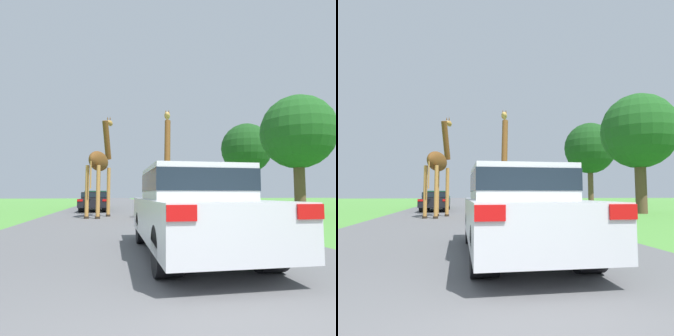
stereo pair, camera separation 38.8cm
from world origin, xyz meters
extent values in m
cube|color=#5B5B5E|center=(0.00, 30.00, 0.00)|extent=(7.58, 120.00, 0.00)
cylinder|color=tan|center=(2.18, 11.46, 0.99)|extent=(0.20, 0.20, 1.98)
cylinder|color=#2D2319|center=(2.18, 11.46, 0.06)|extent=(0.26, 0.26, 0.12)
cylinder|color=tan|center=(1.60, 11.58, 0.99)|extent=(0.20, 0.20, 1.98)
cylinder|color=#2D2319|center=(1.60, 11.58, 0.06)|extent=(0.26, 0.26, 0.12)
cylinder|color=tan|center=(2.49, 12.92, 0.99)|extent=(0.20, 0.20, 1.98)
cylinder|color=#2D2319|center=(2.49, 12.92, 0.06)|extent=(0.26, 0.26, 0.12)
cylinder|color=tan|center=(1.91, 13.04, 0.99)|extent=(0.20, 0.20, 1.98)
cylinder|color=#2D2319|center=(1.91, 13.04, 0.06)|extent=(0.26, 0.26, 0.12)
ellipsoid|color=brown|center=(2.04, 12.25, 2.20)|extent=(1.12, 2.23, 0.81)
cylinder|color=brown|center=(1.81, 11.16, 3.38)|extent=(0.43, 0.89, 1.98)
ellipsoid|color=tan|center=(1.72, 10.75, 4.37)|extent=(0.35, 0.60, 0.30)
cylinder|color=tan|center=(2.26, 13.24, 1.66)|extent=(0.07, 0.07, 1.09)
cone|color=brown|center=(1.82, 10.90, 4.60)|extent=(0.07, 0.07, 0.16)
cone|color=brown|center=(1.70, 10.93, 4.60)|extent=(0.07, 0.07, 0.16)
cylinder|color=#B77F3D|center=(-1.17, 13.67, 1.18)|extent=(0.17, 0.17, 2.37)
cylinder|color=#2D2319|center=(-1.17, 13.67, 0.05)|extent=(0.22, 0.22, 0.10)
cylinder|color=#B77F3D|center=(-0.68, 13.51, 1.18)|extent=(0.17, 0.17, 2.37)
cylinder|color=#2D2319|center=(-0.68, 13.51, 0.05)|extent=(0.22, 0.22, 0.10)
cylinder|color=#B77F3D|center=(-1.60, 12.36, 1.18)|extent=(0.17, 0.17, 2.37)
cylinder|color=#2D2319|center=(-1.60, 12.36, 0.05)|extent=(0.22, 0.22, 0.10)
cylinder|color=#B77F3D|center=(-1.12, 12.20, 1.18)|extent=(0.17, 0.17, 2.37)
cylinder|color=#2D2319|center=(-1.12, 12.20, 0.05)|extent=(0.22, 0.22, 0.10)
ellipsoid|color=brown|center=(-1.14, 12.94, 2.62)|extent=(1.19, 2.07, 0.92)
cylinder|color=brown|center=(-0.82, 13.93, 3.82)|extent=(0.55, 0.93, 1.97)
ellipsoid|color=#B77F3D|center=(-0.68, 14.33, 4.80)|extent=(0.40, 0.61, 0.30)
cylinder|color=#B77F3D|center=(-1.44, 12.05, 1.97)|extent=(0.06, 0.06, 1.30)
cone|color=brown|center=(-0.80, 14.19, 5.03)|extent=(0.07, 0.07, 0.16)
cone|color=brown|center=(-0.67, 14.15, 5.03)|extent=(0.07, 0.07, 0.16)
cube|color=silver|center=(0.94, 3.91, 0.63)|extent=(1.79, 4.60, 0.70)
cube|color=silver|center=(0.94, 3.91, 1.27)|extent=(1.61, 2.07, 0.58)
cube|color=#19232D|center=(0.94, 3.91, 1.30)|extent=(1.63, 2.09, 0.35)
cube|color=red|center=(0.21, 1.60, 0.88)|extent=(0.32, 0.03, 0.17)
cube|color=red|center=(1.68, 1.60, 0.88)|extent=(0.32, 0.03, 0.17)
cylinder|color=black|center=(0.23, 5.29, 0.34)|extent=(0.36, 0.67, 0.67)
cylinder|color=black|center=(1.66, 5.29, 0.34)|extent=(0.36, 0.67, 0.67)
cylinder|color=black|center=(0.23, 2.53, 0.34)|extent=(0.36, 0.67, 0.67)
cylinder|color=black|center=(1.66, 2.53, 0.34)|extent=(0.36, 0.67, 0.67)
cube|color=silver|center=(-2.20, 28.59, 0.56)|extent=(1.73, 4.53, 0.64)
cube|color=silver|center=(-2.20, 28.59, 1.11)|extent=(1.56, 2.04, 0.46)
cube|color=#19232D|center=(-2.20, 28.59, 1.13)|extent=(1.57, 2.06, 0.28)
cube|color=red|center=(-2.91, 26.31, 0.79)|extent=(0.31, 0.03, 0.15)
cube|color=red|center=(-1.49, 26.31, 0.79)|extent=(0.31, 0.03, 0.15)
cylinder|color=black|center=(-2.89, 29.95, 0.29)|extent=(0.35, 0.58, 0.58)
cylinder|color=black|center=(-1.51, 29.95, 0.29)|extent=(0.35, 0.58, 0.58)
cylinder|color=black|center=(-2.89, 27.23, 0.29)|extent=(0.35, 0.58, 0.58)
cylinder|color=black|center=(-1.51, 27.23, 0.29)|extent=(0.35, 0.58, 0.58)
cube|color=black|center=(-1.61, 18.68, 0.55)|extent=(1.72, 4.60, 0.51)
cube|color=black|center=(-1.61, 18.68, 1.00)|extent=(1.55, 2.07, 0.40)
cube|color=#19232D|center=(-1.61, 18.68, 1.02)|extent=(1.57, 2.09, 0.24)
cube|color=red|center=(-2.31, 16.37, 0.73)|extent=(0.31, 0.03, 0.12)
cube|color=red|center=(-0.90, 16.37, 0.73)|extent=(0.31, 0.03, 0.12)
cylinder|color=black|center=(-2.30, 20.07, 0.35)|extent=(0.34, 0.69, 0.69)
cylinder|color=black|center=(-0.92, 20.07, 0.35)|extent=(0.34, 0.69, 0.69)
cylinder|color=black|center=(-2.30, 17.30, 0.35)|extent=(0.34, 0.69, 0.69)
cylinder|color=black|center=(-0.92, 17.30, 0.35)|extent=(0.34, 0.69, 0.69)
cube|color=#144C28|center=(-1.81, 23.57, 0.61)|extent=(1.84, 3.95, 0.65)
cube|color=#144C28|center=(-1.81, 23.57, 1.14)|extent=(1.65, 1.78, 0.42)
cube|color=#19232D|center=(-1.81, 23.57, 1.16)|extent=(1.67, 1.80, 0.25)
cube|color=red|center=(-2.56, 21.58, 0.84)|extent=(0.33, 0.03, 0.16)
cube|color=red|center=(-1.05, 21.58, 0.84)|extent=(0.33, 0.03, 0.16)
cylinder|color=black|center=(-2.54, 24.75, 0.33)|extent=(0.37, 0.66, 0.66)
cylinder|color=black|center=(-1.07, 24.75, 0.33)|extent=(0.37, 0.66, 0.66)
cylinder|color=black|center=(-2.54, 22.38, 0.33)|extent=(0.37, 0.66, 0.66)
cylinder|color=black|center=(-1.07, 22.38, 0.33)|extent=(0.37, 0.66, 0.66)
cylinder|color=brown|center=(14.94, 31.26, 2.78)|extent=(0.62, 0.62, 5.56)
sphere|color=#194719|center=(14.94, 31.26, 6.45)|extent=(5.90, 5.90, 5.90)
cylinder|color=brown|center=(10.02, 14.03, 2.02)|extent=(0.62, 0.62, 4.04)
sphere|color=#1E561E|center=(10.02, 14.03, 4.68)|extent=(4.26, 4.26, 4.26)
camera|label=1|loc=(-0.49, -1.39, 1.07)|focal=32.00mm
camera|label=2|loc=(-0.10, -1.46, 1.07)|focal=32.00mm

